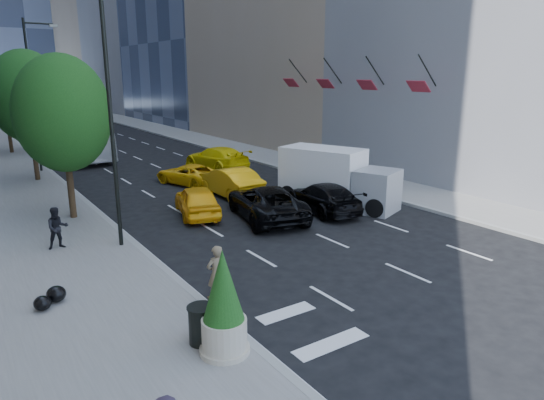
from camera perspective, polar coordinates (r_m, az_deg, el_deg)
ground at (r=19.68m, az=4.85°, el=-5.34°), size 160.00×160.00×0.00m
sidewalk_right at (r=49.80m, az=-7.91°, el=6.95°), size 4.00×120.00×0.15m
lamp_near at (r=19.13m, az=-18.08°, el=11.25°), size 2.13×0.22×10.00m
lamp_far at (r=36.75m, az=-26.20°, el=11.85°), size 2.13×0.22×10.00m
tree_near at (r=23.83m, az=-23.41°, el=9.30°), size 4.20×4.20×7.46m
tree_mid at (r=33.67m, az=-26.83°, el=10.79°), size 4.50×4.50×7.99m
tree_far at (r=46.61m, az=-28.95°, el=10.38°), size 3.90×3.90×6.92m
traffic_signal at (r=54.66m, az=-28.91°, el=10.36°), size 2.48×0.53×5.20m
facade_flags at (r=33.02m, az=8.78°, el=13.64°), size 1.85×13.30×2.05m
skateboarder at (r=14.60m, az=-6.50°, el=-9.06°), size 0.64×0.42×1.75m
black_sedan_lincoln at (r=22.95m, az=-0.66°, el=-0.27°), size 3.95×6.18×1.59m
black_sedan_mercedes at (r=24.29m, az=6.07°, el=0.33°), size 2.85×5.27×1.45m
taxi_a at (r=23.75m, az=-8.80°, el=-0.04°), size 2.87×4.70×1.49m
taxi_b at (r=27.31m, az=-4.99°, el=2.17°), size 1.80×4.97×1.63m
taxi_c at (r=30.55m, az=-9.80°, el=3.01°), size 3.42×4.97×1.26m
taxi_d at (r=35.02m, az=-6.53°, el=4.93°), size 3.18×5.90×1.62m
city_bus at (r=42.95m, az=-22.53°, el=6.96°), size 3.70×12.60×3.47m
box_truck at (r=25.46m, az=7.55°, el=2.73°), size 4.23×6.50×2.93m
pedestrian_a at (r=20.37m, az=-23.93°, el=-3.02°), size 0.81×0.64×1.64m
trash_can at (r=12.64m, az=-8.31°, el=-14.39°), size 0.64×0.64×0.96m
planter_shrub at (r=11.83m, az=-5.72°, el=-12.15°), size 1.11×1.11×2.66m
garbage_bags at (r=15.84m, az=-24.58°, el=-10.39°), size 0.96×0.93×0.48m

